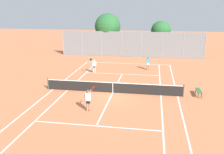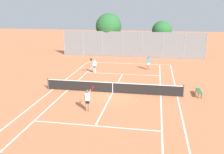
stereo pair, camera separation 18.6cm
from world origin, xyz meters
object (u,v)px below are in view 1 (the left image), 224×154
(loose_tennis_ball_3, at_px, (44,112))
(courtside_bench, at_px, (199,91))
(player_far_right, at_px, (148,62))
(loose_tennis_ball_4, at_px, (137,100))
(player_near_side, at_px, (88,99))
(tree_behind_right, at_px, (160,31))
(tennis_net, at_px, (113,87))
(tree_behind_left, at_px, (108,27))
(loose_tennis_ball_0, at_px, (109,97))
(loose_tennis_ball_5, at_px, (88,68))
(loose_tennis_ball_2, at_px, (125,68))
(player_far_left, at_px, (94,65))

(loose_tennis_ball_3, xyz_separation_m, courtside_bench, (11.37, 5.43, 0.38))
(player_far_right, height_order, loose_tennis_ball_4, player_far_right)
(player_near_side, distance_m, tree_behind_right, 23.52)
(loose_tennis_ball_4, height_order, tree_behind_right, tree_behind_right)
(tennis_net, xyz_separation_m, tree_behind_right, (4.23, 18.52, 3.15))
(player_near_side, bearing_deg, tree_behind_left, 96.84)
(tennis_net, height_order, loose_tennis_ball_0, tennis_net)
(loose_tennis_ball_4, distance_m, loose_tennis_ball_5, 11.84)
(player_near_side, distance_m, loose_tennis_ball_4, 4.36)
(courtside_bench, xyz_separation_m, tree_behind_right, (-3.02, 18.01, 3.25))
(player_far_right, bearing_deg, loose_tennis_ball_2, 168.37)
(player_far_left, xyz_separation_m, loose_tennis_ball_5, (-1.20, 1.96, -0.89))
(player_near_side, bearing_deg, loose_tennis_ball_5, 104.84)
(player_far_right, height_order, loose_tennis_ball_5, player_far_right)
(loose_tennis_ball_2, bearing_deg, loose_tennis_ball_4, -78.41)
(tennis_net, relative_size, courtside_bench, 8.00)
(player_near_side, bearing_deg, tree_behind_right, 76.89)
(player_far_right, distance_m, loose_tennis_ball_3, 15.42)
(player_far_right, relative_size, loose_tennis_ball_3, 24.24)
(tree_behind_left, bearing_deg, loose_tennis_ball_4, -73.20)
(loose_tennis_ball_2, distance_m, loose_tennis_ball_4, 11.14)
(player_far_right, relative_size, loose_tennis_ball_4, 24.24)
(loose_tennis_ball_5, bearing_deg, tree_behind_left, 86.44)
(loose_tennis_ball_0, distance_m, courtside_bench, 7.57)
(loose_tennis_ball_0, height_order, tree_behind_left, tree_behind_left)
(loose_tennis_ball_4, bearing_deg, courtside_bench, 21.73)
(loose_tennis_ball_2, xyz_separation_m, loose_tennis_ball_3, (-4.09, -14.34, 0.00))
(player_far_left, distance_m, loose_tennis_ball_4, 9.58)
(tennis_net, bearing_deg, loose_tennis_ball_2, 90.18)
(player_near_side, distance_m, courtside_bench, 9.59)
(player_far_left, relative_size, tree_behind_right, 0.34)
(player_far_left, bearing_deg, loose_tennis_ball_2, 43.94)
(loose_tennis_ball_2, height_order, courtside_bench, courtside_bench)
(loose_tennis_ball_0, distance_m, loose_tennis_ball_5, 10.32)
(loose_tennis_ball_3, bearing_deg, courtside_bench, 25.54)
(tree_behind_right, bearing_deg, tree_behind_left, -178.45)
(tree_behind_left, bearing_deg, tennis_net, -78.35)
(player_far_right, bearing_deg, tree_behind_right, 81.48)
(tennis_net, xyz_separation_m, courtside_bench, (7.25, 0.51, -0.10))
(tennis_net, relative_size, tree_behind_right, 2.28)
(player_far_left, bearing_deg, tree_behind_right, 58.59)
(loose_tennis_ball_5, distance_m, courtside_bench, 14.03)
(player_far_right, distance_m, loose_tennis_ball_0, 10.38)
(loose_tennis_ball_5, bearing_deg, loose_tennis_ball_3, -88.83)
(courtside_bench, distance_m, tree_behind_left, 21.27)
(tree_behind_left, distance_m, tree_behind_right, 8.02)
(loose_tennis_ball_0, height_order, loose_tennis_ball_3, same)
(player_far_left, distance_m, tree_behind_left, 12.39)
(loose_tennis_ball_0, bearing_deg, loose_tennis_ball_4, -10.14)
(tree_behind_left, bearing_deg, loose_tennis_ball_2, -67.17)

